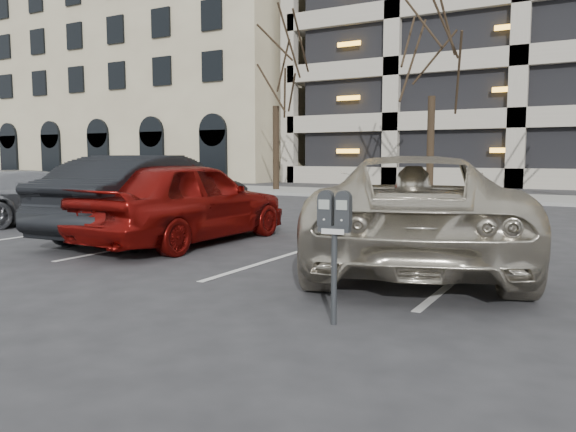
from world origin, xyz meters
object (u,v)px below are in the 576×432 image
Objects in this scene: parking_meter at (334,225)px; car_red at (187,201)px; suv_silver at (411,210)px; car_dark at (153,197)px; tree_a at (276,53)px; car_silver at (36,196)px; tree_b at (433,33)px.

car_red reaches higher than parking_meter.
car_dark is (-5.20, 0.07, 0.01)m from suv_silver.
car_red is at bearing -65.37° from tree_a.
car_red is at bearing 163.83° from car_dark.
car_dark reaches higher than car_silver.
suv_silver is 1.29× the size of car_dark.
parking_meter is 5.57m from car_red.
parking_meter is at bearing 144.55° from car_red.
car_dark is at bearing -10.71° from car_red.
tree_a is at bearing 115.23° from parking_meter.
tree_b is at bearing -92.28° from car_red.
parking_meter is 3.42m from suv_silver.
car_silver is (-9.47, 0.59, -0.16)m from suv_silver.
tree_b is 14.76m from car_dark.
suv_silver is at bearing -52.44° from tree_a.
car_silver is at bearing -11.96° from car_dark.
car_red is at bearing -17.43° from suv_silver.
tree_b is at bearing -94.83° from suv_silver.
car_silver is (-5.29, 0.73, -0.13)m from car_red.
parking_meter is 0.26× the size of car_dark.
tree_a is 1.74× the size of car_dark.
parking_meter is at bearing 76.17° from suv_silver.
tree_b reaches higher than parking_meter.
tree_a reaches higher than car_silver.
suv_silver is at bearing 88.24° from parking_meter.
car_silver is (1.04, -13.09, -5.52)m from tree_a.
car_dark reaches higher than parking_meter.
car_red is (6.33, -13.81, -5.38)m from tree_a.
car_dark is 1.11× the size of car_silver.
tree_a is at bearing -71.69° from suv_silver.
tree_b is 14.88m from car_red.
car_dark is at bearing -20.00° from suv_silver.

